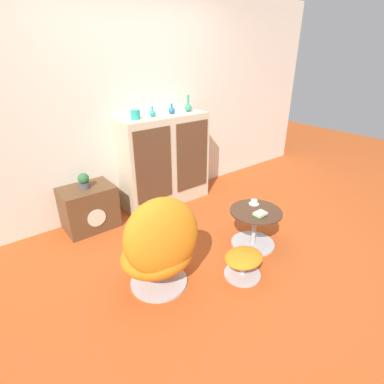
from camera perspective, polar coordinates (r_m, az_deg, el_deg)
ground_plane at (r=3.13m, az=4.49°, el=-11.62°), size 12.00×12.00×0.00m
wall_back at (r=3.82m, az=-11.24°, el=16.14°), size 6.40×0.06×2.60m
sideboard at (r=3.92m, az=-5.20°, el=5.96°), size 1.17×0.42×1.17m
tv_console at (r=3.63m, az=-19.04°, el=-2.82°), size 0.58×0.43×0.50m
egg_chair at (r=2.51m, az=-6.16°, el=-10.36°), size 0.71×0.66×0.90m
ottoman at (r=2.81m, az=9.77°, el=-12.77°), size 0.37×0.34×0.24m
coffee_table at (r=3.20m, az=11.80°, el=-6.43°), size 0.53×0.53×0.41m
vase_leftmost at (r=3.58m, az=-10.75°, el=14.30°), size 0.11×0.11×0.10m
vase_inner_left at (r=3.69m, az=-7.55°, el=14.66°), size 0.07×0.07×0.12m
vase_inner_right at (r=3.84m, az=-3.90°, el=15.26°), size 0.08×0.08×0.13m
vase_rightmost at (r=3.99m, az=-0.72°, el=15.88°), size 0.09×0.09×0.21m
potted_plant at (r=3.49m, az=-19.92°, el=2.01°), size 0.12×0.12×0.17m
teacup at (r=3.23m, az=11.73°, el=-1.96°), size 0.11×0.11×0.05m
book_stack at (r=3.01m, az=12.84°, el=-4.14°), size 0.13×0.11×0.04m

